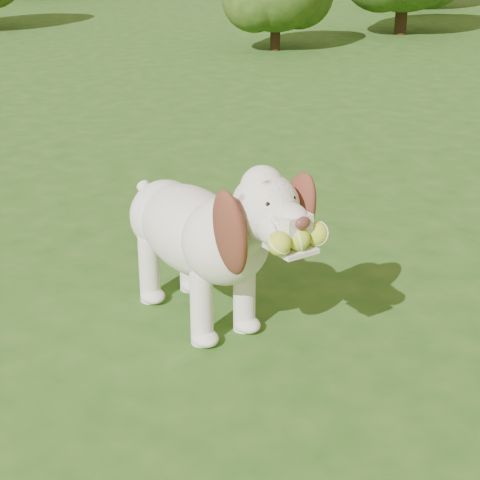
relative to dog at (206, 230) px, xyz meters
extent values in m
plane|color=#224E16|center=(-0.44, -0.22, -0.44)|extent=(80.00, 80.00, 0.00)
ellipsoid|color=white|center=(-0.04, 0.11, -0.04)|extent=(0.58, 0.78, 0.37)
ellipsoid|color=white|center=(0.05, -0.14, 0.00)|extent=(0.46, 0.46, 0.36)
ellipsoid|color=white|center=(-0.12, 0.34, -0.05)|extent=(0.42, 0.42, 0.33)
cylinder|color=white|center=(0.10, -0.27, 0.10)|extent=(0.28, 0.33, 0.28)
sphere|color=white|center=(0.15, -0.40, 0.24)|extent=(0.33, 0.33, 0.25)
sphere|color=white|center=(0.14, -0.38, 0.30)|extent=(0.21, 0.21, 0.17)
cube|color=white|center=(0.19, -0.53, 0.23)|extent=(0.15, 0.18, 0.07)
ellipsoid|color=#592D28|center=(0.22, -0.61, 0.25)|extent=(0.07, 0.06, 0.05)
cube|color=white|center=(0.20, -0.55, 0.13)|extent=(0.18, 0.20, 0.02)
ellipsoid|color=brown|center=(0.00, -0.44, 0.16)|extent=(0.18, 0.27, 0.39)
ellipsoid|color=brown|center=(0.28, -0.34, 0.16)|extent=(0.21, 0.23, 0.39)
cylinder|color=white|center=(-0.17, 0.47, -0.01)|extent=(0.12, 0.19, 0.14)
cylinder|color=white|center=(-0.06, -0.16, -0.28)|extent=(0.12, 0.12, 0.32)
cylinder|color=white|center=(0.14, -0.09, -0.28)|extent=(0.12, 0.12, 0.32)
cylinder|color=white|center=(-0.21, 0.28, -0.28)|extent=(0.12, 0.12, 0.32)
cylinder|color=white|center=(-0.02, 0.35, -0.28)|extent=(0.12, 0.12, 0.32)
sphere|color=#B4DC3A|center=(0.14, -0.62, 0.18)|extent=(0.11, 0.11, 0.09)
sphere|color=#B4DC3A|center=(0.21, -0.59, 0.18)|extent=(0.11, 0.11, 0.09)
sphere|color=#B4DC3A|center=(0.29, -0.56, 0.18)|extent=(0.11, 0.11, 0.09)
cylinder|color=#382314|center=(2.20, 6.75, -0.24)|extent=(0.12, 0.12, 0.40)
cylinder|color=#382314|center=(4.26, 7.61, -0.17)|extent=(0.17, 0.17, 0.54)
camera|label=1|loc=(-0.58, -3.05, 1.26)|focal=60.00mm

